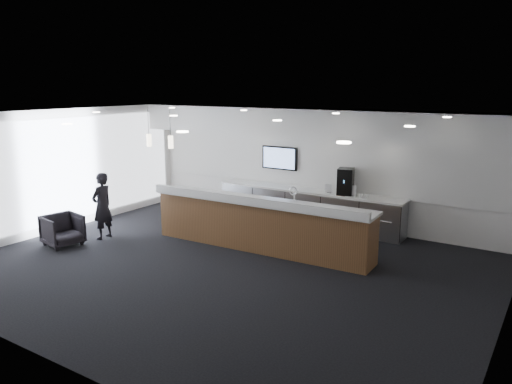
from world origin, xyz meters
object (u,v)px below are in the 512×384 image
Objects in this scene: service_counter at (260,224)px; lounge_guest at (102,206)px; armchair at (63,230)px; coffee_machine at (346,181)px.

service_counter is 3.30× the size of lounge_guest.
service_counter is 6.69× the size of armchair.
service_counter reaches higher than armchair.
armchair is at bearing -28.95° from lounge_guest.
lounge_guest reaches higher than armchair.
coffee_machine reaches higher than armchair.
coffee_machine reaches higher than lounge_guest.
lounge_guest is (-3.53, -1.35, 0.22)m from service_counter.
service_counter is at bearing 105.37° from lounge_guest.
service_counter is at bearing -129.29° from coffee_machine.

